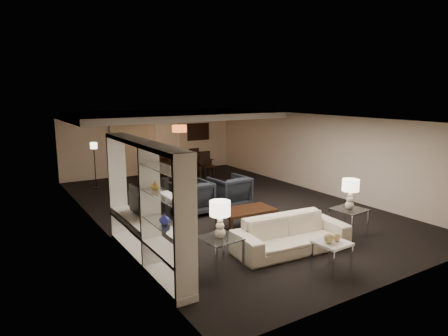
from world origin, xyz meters
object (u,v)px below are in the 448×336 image
object	(u,v)px
marble_table	(332,256)
dining_table	(185,169)
chair_fm	(178,162)
chair_fl	(163,163)
floor_speaker	(165,203)
chair_nr	(207,165)
television	(134,202)
vase_blue	(165,219)
chair_nm	(193,167)
pendant_light	(179,129)
floor_lamp	(95,165)
sofa	(291,234)
chair_nl	(178,169)
armchair_right	(229,192)
vase_amber	(155,185)
side_table_right	(348,222)
table_lamp_right	(350,194)
coffee_table	(246,219)
table_lamp_left	(220,220)
chair_fr	(191,160)
armchair_left	(191,198)

from	to	relation	value
marble_table	dining_table	world-z (taller)	dining_table
chair_fm	chair_fl	bearing A→B (deg)	3.12
floor_speaker	chair_nr	world-z (taller)	floor_speaker
television	vase_blue	size ratio (longest dim) A/B	5.35
chair_nm	chair_fm	distance (m)	1.30
floor_speaker	chair_fm	distance (m)	6.26
pendant_light	floor_lamp	bearing A→B (deg)	168.11
sofa	chair_nl	xyz separation A→B (m)	(0.71, 6.89, 0.16)
pendant_light	armchair_right	bearing A→B (deg)	-93.88
armchair_right	chair_nl	world-z (taller)	chair_nl
television	vase_blue	distance (m)	1.62
television	vase_amber	distance (m)	1.40
side_table_right	chair_nr	distance (m)	6.90
table_lamp_right	chair_nl	xyz separation A→B (m)	(-0.99, 6.89, -0.45)
armchair_right	chair_nl	xyz separation A→B (m)	(0.11, 3.59, 0.06)
marble_table	television	world-z (taller)	television
dining_table	chair_nm	distance (m)	0.67
chair_fl	sofa	bearing A→B (deg)	90.45
floor_speaker	chair_nm	xyz separation A→B (m)	(2.92, 4.23, -0.10)
coffee_table	table_lamp_left	distance (m)	2.44
side_table_right	table_lamp_left	distance (m)	3.46
sofa	armchair_right	distance (m)	3.36
coffee_table	chair_nl	size ratio (longest dim) A/B	1.30
chair_fr	armchair_right	bearing A→B (deg)	69.99
pendant_light	chair_nr	distance (m)	1.77
armchair_right	vase_blue	distance (m)	4.75
chair_fm	armchair_right	bearing A→B (deg)	84.84
chair_nl	chair_fl	size ratio (longest dim) A/B	1.00
television	chair_fr	size ratio (longest dim) A/B	0.97
chair_nr	floor_lamp	xyz separation A→B (m)	(-3.92, 0.71, 0.27)
armchair_right	chair_fm	size ratio (longest dim) A/B	0.97
sofa	armchair_left	xyz separation A→B (m)	(-0.60, 3.30, 0.10)
chair_nl	coffee_table	bearing A→B (deg)	-96.28
pendant_light	chair_nr	xyz separation A→B (m)	(1.06, -0.11, -1.41)
armchair_right	table_lamp_right	distance (m)	3.52
marble_table	chair_fr	size ratio (longest dim) A/B	0.54
television	chair_nr	size ratio (longest dim) A/B	0.97
side_table_right	table_lamp_left	bearing A→B (deg)	180.00
coffee_table	chair_fm	distance (m)	6.73
chair_nl	chair_fl	xyz separation A→B (m)	(0.00, 1.30, 0.00)
pendant_light	sofa	distance (m)	7.23
armchair_right	vase_blue	world-z (taller)	vase_blue
chair_fm	chair_fr	bearing A→B (deg)	-176.88
vase_amber	chair_fl	xyz separation A→B (m)	(3.47, 7.82, -1.13)
table_lamp_left	dining_table	bearing A→B (deg)	68.23
pendant_light	sofa	xyz separation A→B (m)	(-0.85, -7.00, -1.57)
floor_lamp	coffee_table	bearing A→B (deg)	-71.51
table_lamp_left	chair_fl	xyz separation A→B (m)	(2.41, 8.19, -0.45)
table_lamp_left	chair_nm	world-z (taller)	table_lamp_left
vase_blue	chair_fl	world-z (taller)	vase_blue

